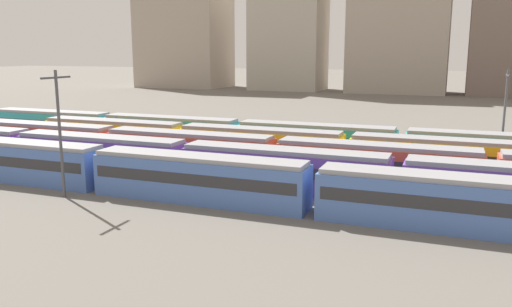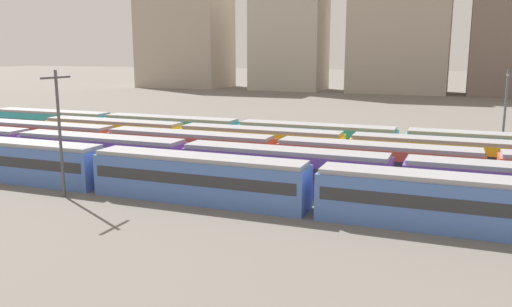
% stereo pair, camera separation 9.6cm
% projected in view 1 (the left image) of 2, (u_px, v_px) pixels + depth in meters
% --- Properties ---
extents(ground_plane, '(600.00, 600.00, 0.00)m').
position_uv_depth(ground_plane, '(74.00, 158.00, 58.64)').
color(ground_plane, '#666059').
extents(train_track_0, '(74.70, 3.06, 3.75)m').
position_uv_depth(train_track_0, '(314.00, 189.00, 37.91)').
color(train_track_0, '#4C70BC').
rests_on(train_track_0, ground_plane).
extents(train_track_1, '(74.70, 3.06, 3.75)m').
position_uv_depth(train_track_1, '(185.00, 161.00, 47.43)').
color(train_track_1, '#6B429E').
rests_on(train_track_1, ground_plane).
extents(train_track_2, '(74.70, 3.06, 3.75)m').
position_uv_depth(train_track_2, '(276.00, 156.00, 49.71)').
color(train_track_2, '#BC4C38').
rests_on(train_track_2, ground_plane).
extents(train_track_3, '(74.70, 3.06, 3.75)m').
position_uv_depth(train_track_3, '(347.00, 151.00, 52.42)').
color(train_track_3, yellow).
rests_on(train_track_3, ground_plane).
extents(train_track_4, '(93.60, 3.06, 3.75)m').
position_uv_depth(train_track_4, '(315.00, 140.00, 58.83)').
color(train_track_4, teal).
rests_on(train_track_4, ground_plane).
extents(catenary_pole_1, '(0.24, 3.20, 10.02)m').
position_uv_depth(catenary_pole_1, '(504.00, 113.00, 53.76)').
color(catenary_pole_1, '#4C4C51').
rests_on(catenary_pole_1, ground_plane).
extents(catenary_pole_2, '(0.24, 3.20, 10.38)m').
position_uv_depth(catenary_pole_2, '(60.00, 128.00, 41.71)').
color(catenary_pole_2, '#4C4C51').
rests_on(catenary_pole_2, ground_plane).
extents(distant_building_0, '(28.21, 19.41, 40.19)m').
position_uv_depth(distant_building_0, '(184.00, 26.00, 171.86)').
color(distant_building_0, '#A89989').
rests_on(distant_building_0, ground_plane).
extents(distant_building_1, '(21.70, 16.29, 53.02)m').
position_uv_depth(distant_building_1, '(289.00, 2.00, 157.76)').
color(distant_building_1, '#B2A899').
rests_on(distant_building_1, ground_plane).
extents(distant_building_2, '(27.52, 17.69, 47.98)m').
position_uv_depth(distant_building_2, '(400.00, 8.00, 146.61)').
color(distant_building_2, '#A89989').
rests_on(distant_building_2, ground_plane).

